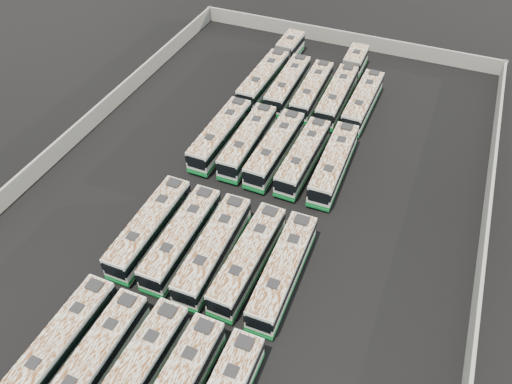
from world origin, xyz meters
name	(u,v)px	position (x,y,z in m)	size (l,w,h in m)	color
ground	(248,203)	(0.00, 0.00, 0.00)	(140.00, 140.00, 0.00)	black
perimeter_wall	(248,195)	(0.00, 0.00, 1.10)	(45.20, 73.20, 2.20)	gray
bus_front_far_left	(61,344)	(-6.46, -20.69, 1.62)	(2.49, 11.25, 3.16)	#B9BBB4
bus_front_left	(95,361)	(-3.24, -20.88, 1.62)	(2.39, 11.27, 3.17)	#B9BBB4
bus_front_center	(135,375)	(0.09, -20.70, 1.67)	(2.71, 11.68, 3.28)	#B9BBB4
bus_midfront_far_left	(150,227)	(-6.45, -7.93, 1.67)	(2.47, 11.57, 3.26)	#B9BBB4
bus_midfront_left	(182,238)	(-3.12, -7.91, 1.65)	(2.53, 11.50, 3.23)	#B9BBB4
bus_midfront_center	(214,249)	(0.14, -8.01, 1.68)	(2.70, 11.68, 3.28)	#B9BBB4
bus_midfront_right	(248,259)	(3.40, -7.83, 1.66)	(2.70, 11.58, 3.25)	#B9BBB4
bus_midfront_far_right	(283,271)	(6.66, -7.87, 1.68)	(2.67, 11.71, 3.29)	#B9BBB4
bus_midback_far_left	(221,134)	(-6.51, 7.32, 1.68)	(2.64, 11.70, 3.29)	#B9BBB4
bus_midback_left	(248,141)	(-3.17, 7.38, 1.66)	(2.54, 11.53, 3.24)	#B9BBB4
bus_midback_center	(275,149)	(0.07, 7.27, 1.68)	(2.77, 11.73, 3.29)	#B9BBB4
bus_midback_right	(303,157)	(3.35, 7.24, 1.63)	(2.63, 11.37, 3.19)	#B9BBB4
bus_midback_far_right	(334,164)	(6.71, 7.36, 1.67)	(2.67, 11.66, 3.27)	#B9BBB4
bus_back_far_left	(273,68)	(-6.37, 23.20, 1.69)	(2.87, 18.26, 3.30)	#B9BBB4
bus_back_left	(288,85)	(-3.10, 20.18, 1.65)	(2.60, 11.51, 3.23)	#B9BBB4
bus_back_center	(312,91)	(0.18, 20.00, 1.62)	(2.58, 11.32, 3.18)	#B9BBB4
bus_back_right	(343,84)	(3.40, 23.08, 1.65)	(2.57, 17.83, 3.23)	#B9BBB4
bus_back_far_right	(363,102)	(6.69, 20.05, 1.64)	(2.62, 11.41, 3.20)	#B9BBB4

